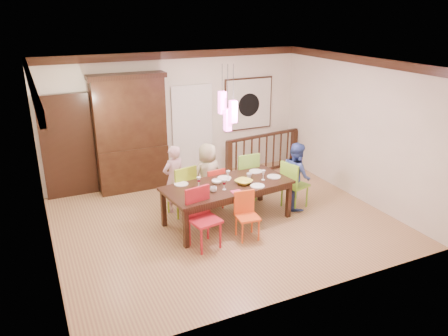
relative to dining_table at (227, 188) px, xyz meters
name	(u,v)px	position (x,y,z in m)	size (l,w,h in m)	color
floor	(224,221)	(-0.06, 0.02, -0.67)	(6.00, 6.00, 0.00)	#9D6B4C
ceiling	(224,64)	(-0.06, 0.02, 2.23)	(6.00, 6.00, 0.00)	white
wall_back	(177,117)	(-0.06, 2.52, 0.78)	(6.00, 6.00, 0.00)	beige
wall_left	(42,173)	(-3.06, 0.02, 0.78)	(5.00, 5.00, 0.00)	beige
wall_right	(357,129)	(2.94, 0.02, 0.78)	(5.00, 5.00, 0.00)	beige
crown_molding	(224,69)	(-0.06, 0.02, 2.15)	(6.00, 5.00, 0.16)	black
panel_door	(68,148)	(-2.46, 2.47, 0.38)	(1.04, 0.07, 2.24)	black
white_doorway	(193,133)	(0.29, 2.49, 0.38)	(0.97, 0.05, 2.22)	silver
painting	(248,104)	(1.74, 2.48, 0.92)	(1.25, 0.06, 1.25)	black
pendant_cluster	(228,111)	(0.00, 0.00, 1.43)	(0.27, 0.21, 1.14)	#F349BC
dining_table	(227,188)	(0.00, 0.00, 0.00)	(2.44, 1.32, 0.75)	black
chair_far_left	(181,186)	(-0.67, 0.68, -0.10)	(0.53, 0.53, 1.01)	#8FB321
chair_far_mid	(212,184)	(-0.01, 0.69, -0.19)	(0.42, 0.42, 0.85)	red
chair_far_right	(244,172)	(0.75, 0.79, -0.08)	(0.47, 0.47, 1.04)	#72B137
chair_near_left	(205,215)	(-0.74, -0.68, -0.10)	(0.53, 0.53, 1.01)	red
chair_near_mid	(248,213)	(0.04, -0.72, -0.20)	(0.41, 0.41, 0.82)	#EE561D
chair_end_right	(295,181)	(1.49, 0.01, -0.12)	(0.54, 0.54, 0.96)	#80C22E
china_hutch	(131,133)	(-1.18, 2.32, 0.59)	(1.60, 0.46, 2.52)	black
balustrade	(263,153)	(1.88, 1.97, -0.18)	(2.06, 0.33, 0.96)	black
person_far_left	(174,179)	(-0.73, 0.86, -0.01)	(0.49, 0.32, 1.33)	#DFAABA
person_far_mid	(208,175)	(-0.05, 0.79, -0.02)	(0.64, 0.41, 1.30)	#B8B38B
person_end_right	(296,175)	(1.51, 0.01, -0.01)	(0.65, 0.51, 1.34)	#3950A1
serving_bowl	(244,182)	(0.28, -0.11, 0.11)	(0.30, 0.30, 0.07)	gold
small_bowl	(217,182)	(-0.16, 0.11, 0.11)	(0.20, 0.20, 0.06)	white
cup_left	(213,189)	(-0.37, -0.22, 0.12)	(0.12, 0.12, 0.09)	silver
cup_right	(249,176)	(0.50, 0.10, 0.12)	(0.10, 0.10, 0.10)	silver
plate_far_left	(181,184)	(-0.77, 0.35, 0.08)	(0.26, 0.26, 0.01)	white
plate_far_mid	(224,178)	(0.07, 0.28, 0.08)	(0.26, 0.26, 0.01)	white
plate_far_right	(256,171)	(0.78, 0.35, 0.08)	(0.26, 0.26, 0.01)	white
plate_near_left	(200,195)	(-0.66, -0.28, 0.08)	(0.26, 0.26, 0.01)	white
plate_near_mid	(258,186)	(0.45, -0.32, 0.08)	(0.26, 0.26, 0.01)	white
plate_end_right	(274,177)	(0.95, -0.05, 0.08)	(0.26, 0.26, 0.01)	white
wine_glass_a	(199,182)	(-0.52, 0.09, 0.17)	(0.08, 0.08, 0.19)	#590C19
wine_glass_b	(228,176)	(0.09, 0.16, 0.17)	(0.08, 0.08, 0.19)	silver
wine_glass_c	(224,185)	(-0.16, -0.21, 0.17)	(0.08, 0.08, 0.19)	#590C19
wine_glass_d	(263,175)	(0.70, -0.09, 0.17)	(0.08, 0.08, 0.19)	silver
napkin	(236,192)	(-0.01, -0.40, 0.08)	(0.18, 0.14, 0.01)	#D83359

